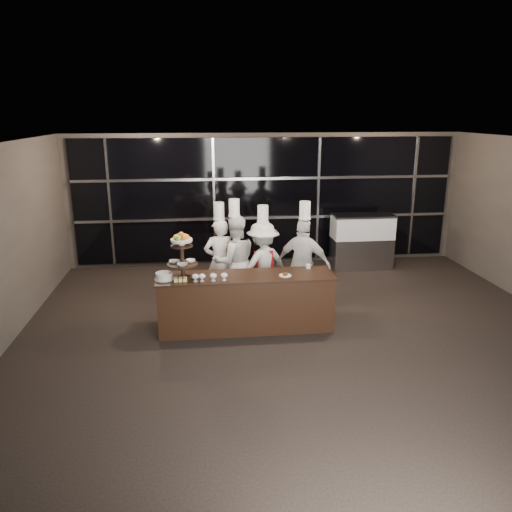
{
  "coord_description": "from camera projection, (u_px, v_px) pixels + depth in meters",
  "views": [
    {
      "loc": [
        -1.55,
        -6.29,
        3.44
      ],
      "look_at": [
        -0.63,
        1.58,
        1.15
      ],
      "focal_mm": 35.0,
      "sensor_mm": 36.0,
      "label": 1
    }
  ],
  "objects": [
    {
      "name": "pastry_squares",
      "position": [
        181.0,
        279.0,
        7.72
      ],
      "size": [
        0.2,
        0.13,
        0.05
      ],
      "color": "#FFDF7C",
      "rests_on": "buffet_counter"
    },
    {
      "name": "small_plate",
      "position": [
        285.0,
        275.0,
        7.97
      ],
      "size": [
        0.2,
        0.2,
        0.05
      ],
      "color": "white",
      "rests_on": "buffet_counter"
    },
    {
      "name": "window_wall",
      "position": [
        267.0,
        200.0,
        11.42
      ],
      "size": [
        8.6,
        0.1,
        2.8
      ],
      "color": "black",
      "rests_on": "ground"
    },
    {
      "name": "compotes",
      "position": [
        209.0,
        276.0,
        7.7
      ],
      "size": [
        0.55,
        0.11,
        0.12
      ],
      "color": "silver",
      "rests_on": "buffet_counter"
    },
    {
      "name": "layer_cake",
      "position": [
        164.0,
        276.0,
        7.79
      ],
      "size": [
        0.3,
        0.3,
        0.11
      ],
      "color": "white",
      "rests_on": "buffet_counter"
    },
    {
      "name": "chef_c",
      "position": [
        263.0,
        264.0,
        8.99
      ],
      "size": [
        1.17,
        0.99,
        1.88
      ],
      "color": "silver",
      "rests_on": "ground"
    },
    {
      "name": "display_case",
      "position": [
        362.0,
        239.0,
        11.27
      ],
      "size": [
        1.37,
        0.6,
        1.24
      ],
      "color": "#A5A5AA",
      "rests_on": "ground"
    },
    {
      "name": "chef_cup",
      "position": [
        308.0,
        266.0,
        8.35
      ],
      "size": [
        0.08,
        0.08,
        0.07
      ],
      "primitive_type": "cylinder",
      "color": "white",
      "rests_on": "buffet_counter"
    },
    {
      "name": "chef_a",
      "position": [
        220.0,
        260.0,
        9.14
      ],
      "size": [
        0.63,
        0.45,
        1.9
      ],
      "color": "white",
      "rests_on": "ground"
    },
    {
      "name": "buffet_counter",
      "position": [
        246.0,
        302.0,
        8.13
      ],
      "size": [
        2.84,
        0.74,
        0.92
      ],
      "color": "black",
      "rests_on": "ground"
    },
    {
      "name": "display_stand",
      "position": [
        182.0,
        252.0,
        7.77
      ],
      "size": [
        0.48,
        0.48,
        0.74
      ],
      "color": "black",
      "rests_on": "buffet_counter"
    },
    {
      "name": "chef_b",
      "position": [
        235.0,
        261.0,
        9.01
      ],
      "size": [
        0.91,
        0.76,
        1.98
      ],
      "color": "silver",
      "rests_on": "ground"
    },
    {
      "name": "room",
      "position": [
        316.0,
        262.0,
        6.71
      ],
      "size": [
        10.0,
        10.0,
        10.0
      ],
      "color": "black",
      "rests_on": "ground"
    },
    {
      "name": "chef_d",
      "position": [
        303.0,
        264.0,
        8.85
      ],
      "size": [
        1.05,
        0.82,
        1.97
      ],
      "color": "silver",
      "rests_on": "ground"
    }
  ]
}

